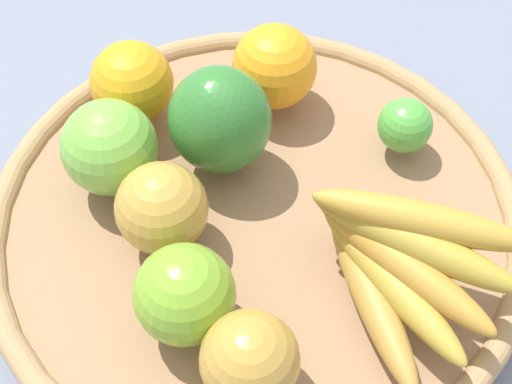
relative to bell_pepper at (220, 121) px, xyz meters
name	(u,v)px	position (x,y,z in m)	size (l,w,h in m)	color
ground_plane	(256,230)	(-0.01, 0.06, -0.08)	(2.40, 2.40, 0.00)	slate
basket	(256,219)	(-0.01, 0.06, -0.06)	(0.44, 0.44, 0.03)	#997250
bell_pepper	(220,121)	(0.00, 0.00, 0.00)	(0.08, 0.08, 0.10)	#32782F
orange_1	(274,66)	(-0.07, -0.05, -0.01)	(0.07, 0.07, 0.07)	orange
banana_bunch	(400,260)	(-0.08, 0.16, -0.01)	(0.14, 0.16, 0.07)	#B58539
apple_0	(161,207)	(0.07, 0.06, -0.01)	(0.07, 0.07, 0.07)	gold
orange_0	(132,83)	(0.05, -0.08, -0.01)	(0.07, 0.07, 0.07)	orange
apple_2	(185,294)	(0.07, 0.13, -0.01)	(0.07, 0.07, 0.07)	#77AB2D
apple_1	(250,360)	(0.05, 0.19, -0.01)	(0.07, 0.07, 0.07)	#B78A37
apple_3	(109,147)	(0.09, -0.01, -0.01)	(0.08, 0.08, 0.08)	#75BA43
lime_0	(405,125)	(-0.15, 0.04, -0.02)	(0.05, 0.05, 0.05)	green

